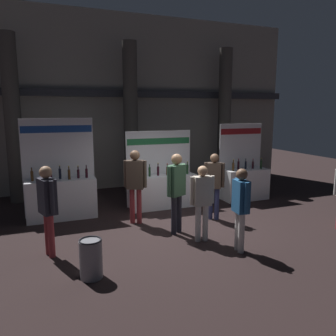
{
  "coord_description": "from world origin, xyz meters",
  "views": [
    {
      "loc": [
        -2.99,
        -7.03,
        2.82
      ],
      "look_at": [
        0.08,
        0.82,
        1.34
      ],
      "focal_mm": 35.88,
      "sensor_mm": 36.0,
      "label": 1
    }
  ],
  "objects_px": {
    "visitor_1": "(214,181)",
    "exhibitor_booth_0": "(61,194)",
    "exhibitor_booth_1": "(162,188)",
    "visitor_3": "(177,186)",
    "visitor_0": "(241,203)",
    "visitor_4": "(202,197)",
    "trash_bin": "(91,259)",
    "exhibitor_booth_2": "(244,181)",
    "visitor_6": "(47,202)",
    "visitor_5": "(135,179)"
  },
  "relations": [
    {
      "from": "exhibitor_booth_2",
      "to": "visitor_6",
      "type": "xyz_separation_m",
      "value": [
        -5.93,
        -2.21,
        0.48
      ]
    },
    {
      "from": "exhibitor_booth_1",
      "to": "visitor_5",
      "type": "distance_m",
      "value": 1.67
    },
    {
      "from": "trash_bin",
      "to": "visitor_3",
      "type": "distance_m",
      "value": 2.67
    },
    {
      "from": "visitor_0",
      "to": "visitor_5",
      "type": "height_order",
      "value": "visitor_5"
    },
    {
      "from": "visitor_5",
      "to": "exhibitor_booth_2",
      "type": "bearing_deg",
      "value": 41.64
    },
    {
      "from": "exhibitor_booth_0",
      "to": "visitor_6",
      "type": "distance_m",
      "value": 2.41
    },
    {
      "from": "visitor_3",
      "to": "visitor_1",
      "type": "bearing_deg",
      "value": -3.82
    },
    {
      "from": "exhibitor_booth_2",
      "to": "trash_bin",
      "type": "xyz_separation_m",
      "value": [
        -5.32,
        -3.38,
        -0.26
      ]
    },
    {
      "from": "exhibitor_booth_1",
      "to": "trash_bin",
      "type": "height_order",
      "value": "exhibitor_booth_1"
    },
    {
      "from": "exhibitor_booth_0",
      "to": "visitor_4",
      "type": "xyz_separation_m",
      "value": [
        2.7,
        -2.74,
        0.33
      ]
    },
    {
      "from": "exhibitor_booth_2",
      "to": "visitor_4",
      "type": "relative_size",
      "value": 1.44
    },
    {
      "from": "exhibitor_booth_0",
      "to": "visitor_0",
      "type": "relative_size",
      "value": 1.54
    },
    {
      "from": "trash_bin",
      "to": "visitor_4",
      "type": "height_order",
      "value": "visitor_4"
    },
    {
      "from": "visitor_1",
      "to": "visitor_3",
      "type": "bearing_deg",
      "value": 58.97
    },
    {
      "from": "exhibitor_booth_1",
      "to": "visitor_5",
      "type": "relative_size",
      "value": 1.2
    },
    {
      "from": "visitor_1",
      "to": "trash_bin",
      "type": "bearing_deg",
      "value": 64.55
    },
    {
      "from": "visitor_4",
      "to": "visitor_5",
      "type": "bearing_deg",
      "value": -52.84
    },
    {
      "from": "visitor_0",
      "to": "visitor_3",
      "type": "distance_m",
      "value": 1.59
    },
    {
      "from": "visitor_0",
      "to": "visitor_4",
      "type": "bearing_deg",
      "value": -142.47
    },
    {
      "from": "exhibitor_booth_2",
      "to": "visitor_1",
      "type": "xyz_separation_m",
      "value": [
        -1.89,
        -1.41,
        0.42
      ]
    },
    {
      "from": "exhibitor_booth_1",
      "to": "visitor_4",
      "type": "distance_m",
      "value": 2.77
    },
    {
      "from": "exhibitor_booth_2",
      "to": "visitor_1",
      "type": "bearing_deg",
      "value": -143.2
    },
    {
      "from": "exhibitor_booth_1",
      "to": "visitor_3",
      "type": "distance_m",
      "value": 2.23
    },
    {
      "from": "trash_bin",
      "to": "visitor_0",
      "type": "height_order",
      "value": "visitor_0"
    },
    {
      "from": "exhibitor_booth_1",
      "to": "visitor_6",
      "type": "relative_size",
      "value": 1.24
    },
    {
      "from": "visitor_3",
      "to": "exhibitor_booth_2",
      "type": "bearing_deg",
      "value": 4.04
    },
    {
      "from": "exhibitor_booth_1",
      "to": "trash_bin",
      "type": "distance_m",
      "value": 4.37
    },
    {
      "from": "exhibitor_booth_0",
      "to": "visitor_0",
      "type": "height_order",
      "value": "exhibitor_booth_0"
    },
    {
      "from": "exhibitor_booth_0",
      "to": "trash_bin",
      "type": "bearing_deg",
      "value": -86.44
    },
    {
      "from": "exhibitor_booth_1",
      "to": "visitor_0",
      "type": "distance_m",
      "value": 3.54
    },
    {
      "from": "exhibitor_booth_1",
      "to": "visitor_0",
      "type": "xyz_separation_m",
      "value": [
        0.34,
        -3.5,
        0.43
      ]
    },
    {
      "from": "exhibitor_booth_2",
      "to": "visitor_6",
      "type": "relative_size",
      "value": 1.34
    },
    {
      "from": "visitor_4",
      "to": "visitor_6",
      "type": "xyz_separation_m",
      "value": [
        -3.09,
        0.41,
        0.1
      ]
    },
    {
      "from": "visitor_3",
      "to": "visitor_5",
      "type": "height_order",
      "value": "visitor_3"
    },
    {
      "from": "visitor_0",
      "to": "visitor_6",
      "type": "distance_m",
      "value": 3.74
    },
    {
      "from": "visitor_1",
      "to": "exhibitor_booth_1",
      "type": "bearing_deg",
      "value": -26.74
    },
    {
      "from": "exhibitor_booth_0",
      "to": "visitor_3",
      "type": "height_order",
      "value": "exhibitor_booth_0"
    },
    {
      "from": "exhibitor_booth_1",
      "to": "visitor_3",
      "type": "relative_size",
      "value": 1.19
    },
    {
      "from": "exhibitor_booth_0",
      "to": "visitor_6",
      "type": "xyz_separation_m",
      "value": [
        -0.39,
        -2.34,
        0.43
      ]
    },
    {
      "from": "exhibitor_booth_2",
      "to": "visitor_0",
      "type": "relative_size",
      "value": 1.41
    },
    {
      "from": "exhibitor_booth_0",
      "to": "visitor_6",
      "type": "relative_size",
      "value": 1.46
    },
    {
      "from": "exhibitor_booth_1",
      "to": "visitor_1",
      "type": "bearing_deg",
      "value": -61.47
    },
    {
      "from": "exhibitor_booth_2",
      "to": "visitor_6",
      "type": "bearing_deg",
      "value": -159.59
    },
    {
      "from": "visitor_1",
      "to": "visitor_5",
      "type": "distance_m",
      "value": 2.01
    },
    {
      "from": "visitor_1",
      "to": "exhibitor_booth_0",
      "type": "bearing_deg",
      "value": 11.82
    },
    {
      "from": "visitor_1",
      "to": "visitor_0",
      "type": "bearing_deg",
      "value": 110.54
    },
    {
      "from": "visitor_4",
      "to": "exhibitor_booth_1",
      "type": "bearing_deg",
      "value": -86.83
    },
    {
      "from": "exhibitor_booth_0",
      "to": "trash_bin",
      "type": "xyz_separation_m",
      "value": [
        0.22,
        -3.51,
        -0.3
      ]
    },
    {
      "from": "visitor_4",
      "to": "visitor_6",
      "type": "bearing_deg",
      "value": -1.79
    },
    {
      "from": "exhibitor_booth_1",
      "to": "trash_bin",
      "type": "xyz_separation_m",
      "value": [
        -2.6,
        -3.51,
        -0.23
      ]
    }
  ]
}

